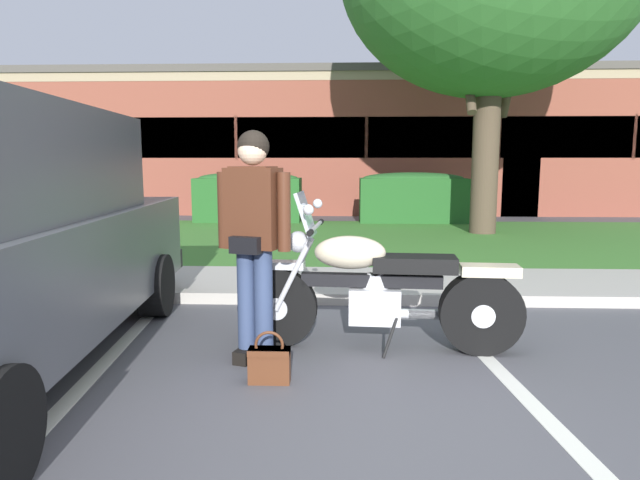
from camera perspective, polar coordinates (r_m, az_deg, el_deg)
ground_plane at (r=3.22m, az=5.06°, el=-19.29°), size 140.00×140.00×0.00m
curb_strip at (r=5.82m, az=3.73°, el=-6.03°), size 60.00×0.20×0.12m
concrete_walk at (r=6.65m, az=3.54°, el=-4.41°), size 60.00×1.50×0.08m
grass_lawn at (r=10.35m, az=3.08°, el=0.04°), size 60.00×6.01×0.06m
stall_stripe_0 at (r=3.79m, az=-25.45°, el=-15.63°), size 0.49×4.39×0.01m
stall_stripe_1 at (r=3.60m, az=22.45°, el=-16.75°), size 0.49×4.39×0.01m
motorcycle at (r=4.35m, az=7.07°, el=-5.13°), size 2.24×0.82×1.26m
rider_person at (r=4.00m, az=-6.91°, el=1.05°), size 0.55×0.37×1.70m
handbag at (r=3.80m, az=-5.29°, el=-12.51°), size 0.28×0.13×0.36m
hedge_left at (r=13.36m, az=-7.47°, el=4.48°), size 2.53×0.90×1.24m
hedge_center_left at (r=13.28m, az=9.61°, el=4.42°), size 2.52×0.90×1.24m
brick_building at (r=20.43m, az=4.17°, el=9.68°), size 21.15×10.77×4.09m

